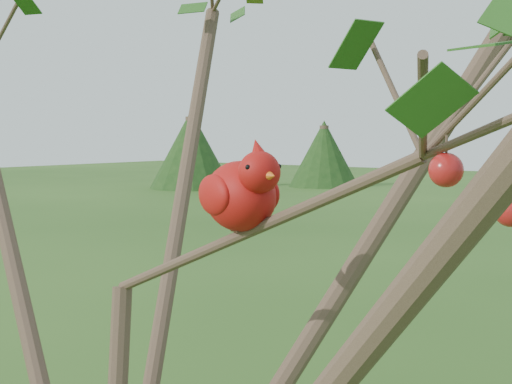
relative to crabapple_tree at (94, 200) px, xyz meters
The scene contains 2 objects.
crabapple_tree is the anchor object (origin of this frame).
cardinal 0.25m from the crabapple_tree, 23.35° to the left, with size 0.21×0.15×0.16m.
Camera 1 is at (0.92, -0.76, 2.23)m, focal length 50.00 mm.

